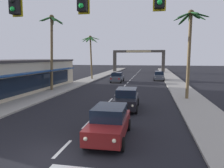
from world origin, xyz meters
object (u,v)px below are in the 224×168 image
Objects in this scene: palm_right_second at (190,34)px; palm_left_second at (52,38)px; sedan_lead_at_stop_bar at (109,122)px; palm_left_third at (91,47)px; sedan_oncoming_far at (117,77)px; storefront_strip_left at (7,77)px; sedan_parked_nearest_kerb at (159,76)px; sedan_third_in_queue at (127,98)px; town_gateway_arch at (139,58)px; traffic_signal_mast at (133,18)px.

palm_left_second is at bearing 170.08° from palm_right_second.
sedan_lead_at_stop_bar is 30.94m from palm_left_third.
sedan_oncoming_far is 17.52m from storefront_strip_left.
sedan_lead_at_stop_bar is 0.53× the size of palm_left_third.
sedan_parked_nearest_kerb is 0.19× the size of storefront_strip_left.
palm_left_second is (-10.27, 7.66, 5.78)m from sedan_third_in_queue.
sedan_lead_at_stop_bar is 0.99× the size of sedan_parked_nearest_kerb.
sedan_lead_at_stop_bar is 0.29× the size of town_gateway_arch.
sedan_oncoming_far is (-5.21, 28.64, -4.67)m from traffic_signal_mast.
palm_right_second is 0.38× the size of storefront_strip_left.
traffic_signal_mast is 15.34m from palm_right_second.
sedan_third_in_queue and sedan_oncoming_far have the same top height.
sedan_lead_at_stop_bar is at bearing -116.28° from palm_right_second.
sedan_oncoming_far is at bearing 101.64° from sedan_third_in_queue.
sedan_lead_at_stop_bar is 25.69m from sedan_oncoming_far.
town_gateway_arch is (8.29, 38.33, -2.45)m from palm_left_second.
sedan_third_in_queue is 0.51× the size of palm_right_second.
town_gateway_arch is at bearing 100.39° from palm_right_second.
palm_right_second is at bearing -9.92° from palm_left_second.
palm_left_second is 0.62× the size of town_gateway_arch.
sedan_third_in_queue is 0.48× the size of palm_left_second.
town_gateway_arch is (-1.87, 52.57, 3.33)m from sedan_lead_at_stop_bar.
town_gateway_arch is at bearing 103.11° from sedan_parked_nearest_kerb.
palm_left_third is 0.55× the size of town_gateway_arch.
town_gateway_arch is (-3.32, 55.81, -1.34)m from traffic_signal_mast.
palm_left_third reaches higher than town_gateway_arch.
storefront_strip_left is at bearing 179.04° from palm_right_second.
sedan_third_in_queue is 1.00× the size of sedan_oncoming_far.
storefront_strip_left reaches higher than sedan_lead_at_stop_bar.
traffic_signal_mast is 1.16× the size of palm_left_second.
sedan_third_in_queue is at bearing 89.03° from sedan_lead_at_stop_bar.
palm_left_second reaches higher than traffic_signal_mast.
sedan_parked_nearest_kerb is at bearing 81.81° from sedan_third_in_queue.
sedan_parked_nearest_kerb is 23.66m from town_gateway_arch.
sedan_parked_nearest_kerb is 0.30× the size of town_gateway_arch.
traffic_signal_mast is 10.96m from sedan_third_in_queue.
sedan_lead_at_stop_bar is at bearing -54.51° from palm_left_second.
palm_left_second is (-10.16, 14.25, 5.78)m from sedan_lead_at_stop_bar.
sedan_oncoming_far is (-3.76, 25.41, 0.00)m from sedan_lead_at_stop_bar.
sedan_oncoming_far is at bearing 50.98° from storefront_strip_left.
sedan_parked_nearest_kerb is at bearing 86.53° from traffic_signal_mast.
storefront_strip_left is at bearing 141.34° from sedan_lead_at_stop_bar.
sedan_third_in_queue is at bearing -98.19° from sedan_parked_nearest_kerb.
sedan_third_in_queue is at bearing -78.36° from sedan_oncoming_far.
palm_left_third is 0.36× the size of storefront_strip_left.
palm_left_third reaches higher than sedan_lead_at_stop_bar.
sedan_third_in_queue is at bearing -66.72° from palm_left_third.
traffic_signal_mast is at bearing -86.60° from town_gateway_arch.
sedan_third_in_queue is 0.19× the size of storefront_strip_left.
traffic_signal_mast reaches higher than sedan_lead_at_stop_bar.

